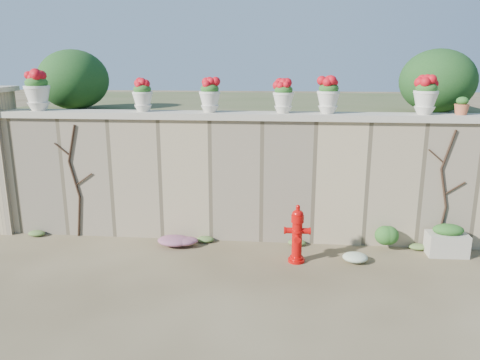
# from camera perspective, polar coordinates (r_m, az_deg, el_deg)

# --- Properties ---
(ground) EXTENTS (80.00, 80.00, 0.00)m
(ground) POSITION_cam_1_polar(r_m,az_deg,el_deg) (6.36, -2.00, -12.79)
(ground) COLOR #4A3D25
(ground) RESTS_ON ground
(stone_wall) EXTENTS (8.00, 0.40, 2.00)m
(stone_wall) POSITION_cam_1_polar(r_m,az_deg,el_deg) (7.68, -0.35, 0.06)
(stone_wall) COLOR tan
(stone_wall) RESTS_ON ground
(wall_cap) EXTENTS (8.10, 0.52, 0.10)m
(wall_cap) POSITION_cam_1_polar(r_m,az_deg,el_deg) (7.49, -0.37, 7.86)
(wall_cap) COLOR #B7B09B
(wall_cap) RESTS_ON stone_wall
(raised_fill) EXTENTS (9.00, 6.00, 2.00)m
(raised_fill) POSITION_cam_1_polar(r_m,az_deg,el_deg) (10.80, 1.35, 4.26)
(raised_fill) COLOR #384C23
(raised_fill) RESTS_ON ground
(back_shrub_left) EXTENTS (1.30, 1.30, 1.10)m
(back_shrub_left) POSITION_cam_1_polar(r_m,az_deg,el_deg) (9.47, -19.63, 11.45)
(back_shrub_left) COLOR #143814
(back_shrub_left) RESTS_ON raised_fill
(back_shrub_right) EXTENTS (1.30, 1.30, 1.10)m
(back_shrub_right) POSITION_cam_1_polar(r_m,az_deg,el_deg) (9.01, 22.96, 11.05)
(back_shrub_right) COLOR #143814
(back_shrub_right) RESTS_ON raised_fill
(vine_left) EXTENTS (0.60, 0.04, 1.91)m
(vine_left) POSITION_cam_1_polar(r_m,az_deg,el_deg) (8.19, -19.47, 0.05)
(vine_left) COLOR black
(vine_left) RESTS_ON ground
(vine_right) EXTENTS (0.60, 0.04, 1.91)m
(vine_right) POSITION_cam_1_polar(r_m,az_deg,el_deg) (7.84, 23.65, -0.96)
(vine_right) COLOR black
(vine_right) RESTS_ON ground
(fire_hydrant) EXTENTS (0.37, 0.27, 0.88)m
(fire_hydrant) POSITION_cam_1_polar(r_m,az_deg,el_deg) (6.94, 6.98, -6.51)
(fire_hydrant) COLOR #B80807
(fire_hydrant) RESTS_ON ground
(planter_box) EXTENTS (0.60, 0.36, 0.49)m
(planter_box) POSITION_cam_1_polar(r_m,az_deg,el_deg) (7.87, 23.92, -6.78)
(planter_box) COLOR #B7B09B
(planter_box) RESTS_ON ground
(green_shrub) EXTENTS (0.59, 0.53, 0.56)m
(green_shrub) POSITION_cam_1_polar(r_m,az_deg,el_deg) (7.70, 17.52, -6.22)
(green_shrub) COLOR #1E5119
(green_shrub) RESTS_ON ground
(magenta_clump) EXTENTS (0.78, 0.52, 0.21)m
(magenta_clump) POSITION_cam_1_polar(r_m,az_deg,el_deg) (7.63, -7.29, -7.25)
(magenta_clump) COLOR #BC2592
(magenta_clump) RESTS_ON ground
(white_flowers) EXTENTS (0.47, 0.38, 0.17)m
(white_flowers) POSITION_cam_1_polar(r_m,az_deg,el_deg) (7.19, 14.24, -9.17)
(white_flowers) COLOR white
(white_flowers) RESTS_ON ground
(urn_pot_0) EXTENTS (0.41, 0.41, 0.65)m
(urn_pot_0) POSITION_cam_1_polar(r_m,az_deg,el_deg) (8.45, -23.50, 9.96)
(urn_pot_0) COLOR beige
(urn_pot_0) RESTS_ON wall_cap
(urn_pot_1) EXTENTS (0.33, 0.33, 0.51)m
(urn_pot_1) POSITION_cam_1_polar(r_m,az_deg,el_deg) (7.77, -11.79, 10.03)
(urn_pot_1) COLOR beige
(urn_pot_1) RESTS_ON wall_cap
(urn_pot_2) EXTENTS (0.34, 0.34, 0.53)m
(urn_pot_2) POSITION_cam_1_polar(r_m,az_deg,el_deg) (7.52, -3.71, 10.23)
(urn_pot_2) COLOR beige
(urn_pot_2) RESTS_ON wall_cap
(urn_pot_3) EXTENTS (0.33, 0.33, 0.51)m
(urn_pot_3) POSITION_cam_1_polar(r_m,az_deg,el_deg) (7.43, 5.32, 10.10)
(urn_pot_3) COLOR beige
(urn_pot_3) RESTS_ON wall_cap
(urn_pot_4) EXTENTS (0.35, 0.35, 0.55)m
(urn_pot_4) POSITION_cam_1_polar(r_m,az_deg,el_deg) (7.46, 10.72, 10.08)
(urn_pot_4) COLOR beige
(urn_pot_4) RESTS_ON wall_cap
(urn_pot_5) EXTENTS (0.37, 0.37, 0.58)m
(urn_pot_5) POSITION_cam_1_polar(r_m,az_deg,el_deg) (7.72, 21.70, 9.55)
(urn_pot_5) COLOR beige
(urn_pot_5) RESTS_ON wall_cap
(terracotta_pot) EXTENTS (0.22, 0.22, 0.26)m
(terracotta_pot) POSITION_cam_1_polar(r_m,az_deg,el_deg) (7.90, 25.41, 8.07)
(terracotta_pot) COLOR #B75A37
(terracotta_pot) RESTS_ON wall_cap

